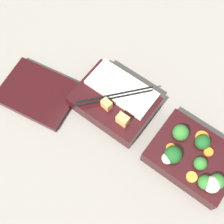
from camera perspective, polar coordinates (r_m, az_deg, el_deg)
name	(u,v)px	position (r m, az deg, el deg)	size (l,w,h in m)	color
ground_plane	(147,131)	(0.83, 6.47, -3.45)	(3.00, 3.00, 0.00)	gray
bento_tray_vegetable	(192,159)	(0.80, 14.49, -8.24)	(0.21, 0.15, 0.08)	black
bento_tray_rice	(115,101)	(0.83, 0.58, 2.03)	(0.21, 0.16, 0.08)	black
bento_lid	(38,93)	(0.89, -13.33, 3.40)	(0.20, 0.15, 0.02)	black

